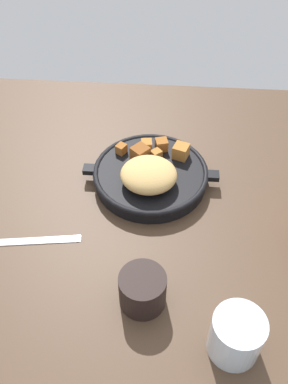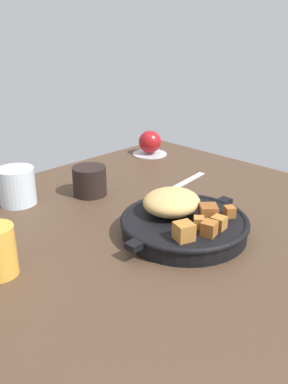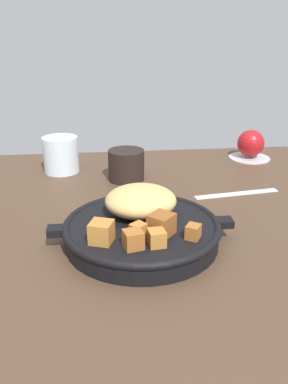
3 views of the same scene
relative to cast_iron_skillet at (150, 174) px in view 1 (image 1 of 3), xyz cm
name	(u,v)px [view 1 (image 1 of 3)]	position (x,y,z in cm)	size (l,w,h in cm)	color
ground_plane	(140,207)	(1.84, 5.93, -3.94)	(90.01, 88.69, 2.40)	#473323
cast_iron_skillet	(150,174)	(0.00, 0.00, 0.00)	(28.85, 24.51, 7.95)	black
butter_knife	(34,241)	(21.20, 17.12, -2.56)	(17.88, 1.60, 0.36)	silver
coffee_mug_dark	(143,290)	(-0.48, 28.04, 0.65)	(7.91, 7.91, 6.78)	black
water_glass_short	(236,336)	(-15.18, 35.21, 1.39)	(8.13, 8.13, 8.27)	silver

